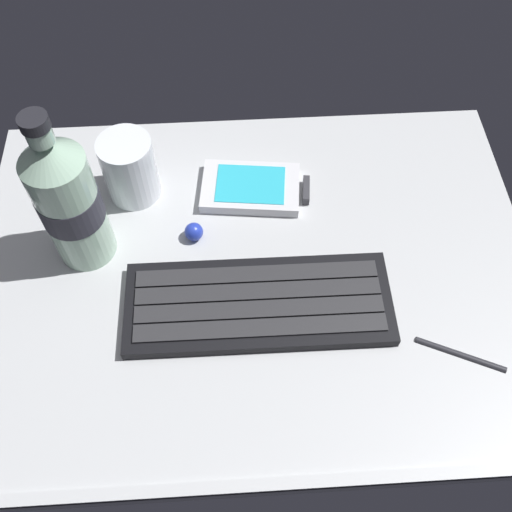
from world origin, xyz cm
name	(u,v)px	position (x,y,z in cm)	size (l,w,h in cm)	color
ground_plane	(256,276)	(0.00, -0.23, -0.99)	(64.00, 48.00, 2.80)	#B7BABC
keyboard	(261,303)	(0.28, -4.75, 0.81)	(29.06, 11.17, 1.70)	black
handheld_device	(256,188)	(0.66, 11.48, 0.73)	(13.37, 8.92, 1.50)	silver
juice_cup	(130,170)	(-14.33, 12.42, 3.91)	(6.40, 6.40, 8.50)	silver
water_bottle	(68,200)	(-19.40, 4.21, 9.01)	(6.73, 6.73, 20.80)	#9EC1A8
trackball_mouse	(194,232)	(-7.00, 5.00, 1.10)	(2.20, 2.20, 2.20)	#2338B2
stylus_pen	(461,354)	(20.79, -11.65, 0.35)	(0.70, 0.70, 9.50)	#26262B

